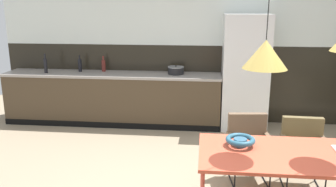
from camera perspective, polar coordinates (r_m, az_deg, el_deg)
The scene contains 13 objects.
back_wall_splashback_dark at distance 6.30m, azimuth 6.59°, elevation 1.68°, with size 7.37×0.12×1.36m, color black.
back_wall_panel_upper at distance 6.15m, azimuth 6.96°, elevation 14.11°, with size 7.37×0.12×1.36m, color white.
kitchen_counter at distance 6.22m, azimuth -9.00°, elevation -0.77°, with size 3.76×0.63×0.89m.
refrigerator_column at distance 5.93m, azimuth 12.43°, elevation 3.34°, with size 0.74×0.60×1.90m, color silver.
dining_table at distance 3.41m, azimuth 20.67°, elevation -9.83°, with size 1.81×0.84×0.75m.
armchair_near_window at distance 4.26m, azimuth 13.04°, elevation -7.48°, with size 0.53×0.52×0.79m.
armchair_corner_seat at distance 4.29m, azimuth 21.24°, elevation -7.75°, with size 0.50×0.49×0.79m.
fruit_bowl at distance 3.39m, azimuth 11.72°, elevation -7.50°, with size 0.28×0.28×0.09m.
cooking_pot at distance 5.97m, azimuth 1.29°, elevation 3.81°, with size 0.28×0.28×0.15m.
bottle_oil_tall at distance 6.43m, azimuth -19.36°, elevation 4.41°, with size 0.06×0.06×0.34m.
bottle_vinegar_dark at distance 6.31m, azimuth -10.47°, elevation 4.56°, with size 0.07×0.07×0.28m.
bottle_spice_small at distance 6.39m, azimuth -14.18°, elevation 4.55°, with size 0.06×0.06×0.29m.
pendant_lamp_over_table_near at distance 3.09m, azimuth 15.60°, elevation 6.19°, with size 0.38×0.38×1.15m.
Camera 1 is at (-0.06, -3.03, 2.04)m, focal length 37.35 mm.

